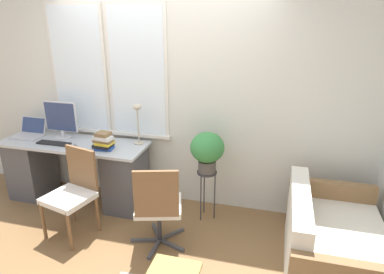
{
  "coord_description": "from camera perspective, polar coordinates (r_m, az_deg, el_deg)",
  "views": [
    {
      "loc": [
        1.34,
        -3.02,
        2.24
      ],
      "look_at": [
        0.49,
        0.15,
        1.04
      ],
      "focal_mm": 32.0,
      "sensor_mm": 36.0,
      "label": 1
    }
  ],
  "objects": [
    {
      "name": "ground_plane",
      "position": [
        3.99,
        -7.58,
        -14.22
      ],
      "size": [
        14.0,
        14.0,
        0.0
      ],
      "primitive_type": "plane",
      "color": "brown"
    },
    {
      "name": "wall_back_with_window",
      "position": [
        4.03,
        -5.3,
        7.4
      ],
      "size": [
        9.0,
        0.12,
        2.7
      ],
      "color": "silver",
      "rests_on": "ground_plane"
    },
    {
      "name": "desk",
      "position": [
        4.46,
        -18.65,
        -5.22
      ],
      "size": [
        1.79,
        0.59,
        0.77
      ],
      "color": "#B2B7BC",
      "rests_on": "ground_plane"
    },
    {
      "name": "laptop",
      "position": [
        4.73,
        -25.48,
        0.67
      ],
      "size": [
        0.36,
        0.29,
        0.22
      ],
      "color": "#B7B7BC",
      "rests_on": "desk"
    },
    {
      "name": "monitor",
      "position": [
        4.45,
        -21.01,
        2.71
      ],
      "size": [
        0.43,
        0.2,
        0.46
      ],
      "color": "silver",
      "rests_on": "desk"
    },
    {
      "name": "keyboard",
      "position": [
        4.35,
        -22.03,
        -0.97
      ],
      "size": [
        0.41,
        0.11,
        0.02
      ],
      "color": "black",
      "rests_on": "desk"
    },
    {
      "name": "mouse",
      "position": [
        4.17,
        -18.98,
        -1.35
      ],
      "size": [
        0.04,
        0.07,
        0.03
      ],
      "color": "slate",
      "rests_on": "desk"
    },
    {
      "name": "desk_lamp",
      "position": [
        3.99,
        -9.06,
        3.53
      ],
      "size": [
        0.12,
        0.12,
        0.48
      ],
      "color": "#BCB299",
      "rests_on": "desk"
    },
    {
      "name": "book_stack",
      "position": [
        3.98,
        -14.54,
        -0.74
      ],
      "size": [
        0.23,
        0.17,
        0.2
      ],
      "color": "#2851B2",
      "rests_on": "desk"
    },
    {
      "name": "desk_chair_wooden",
      "position": [
        3.8,
        -19.23,
        -8.46
      ],
      "size": [
        0.53,
        0.54,
        0.92
      ],
      "rotation": [
        0.0,
        0.0,
        -0.25
      ],
      "color": "brown",
      "rests_on": "ground_plane"
    },
    {
      "name": "office_chair_swivel",
      "position": [
        3.4,
        -5.68,
        -11.31
      ],
      "size": [
        0.59,
        0.57,
        0.92
      ],
      "rotation": [
        0.0,
        0.0,
        3.43
      ],
      "color": "#47474C",
      "rests_on": "ground_plane"
    },
    {
      "name": "couch_loveseat",
      "position": [
        3.42,
        22.2,
        -16.68
      ],
      "size": [
        0.84,
        1.32,
        0.77
      ],
      "rotation": [
        0.0,
        0.0,
        1.57
      ],
      "color": "white",
      "rests_on": "ground_plane"
    },
    {
      "name": "plant_stand",
      "position": [
        3.83,
        2.48,
        -6.91
      ],
      "size": [
        0.22,
        0.22,
        0.58
      ],
      "color": "#333338",
      "rests_on": "ground_plane"
    },
    {
      "name": "potted_plant",
      "position": [
        3.69,
        2.56,
        -2.06
      ],
      "size": [
        0.37,
        0.37,
        0.45
      ],
      "color": "#514C47",
      "rests_on": "plant_stand"
    }
  ]
}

